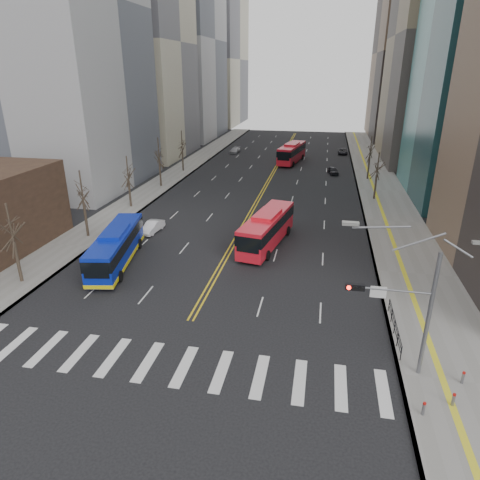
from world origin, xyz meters
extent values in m
plane|color=black|center=(0.00, 0.00, 0.00)|extent=(220.00, 220.00, 0.00)
cube|color=gray|center=(17.50, 45.00, 0.07)|extent=(7.00, 130.00, 0.15)
cube|color=gray|center=(-16.50, 45.00, 0.07)|extent=(5.00, 130.00, 0.15)
cube|color=silver|center=(-10.64, 0.00, 0.01)|extent=(0.70, 4.00, 0.01)
cube|color=silver|center=(-8.27, 0.00, 0.01)|extent=(0.70, 4.00, 0.01)
cube|color=silver|center=(-5.91, 0.00, 0.01)|extent=(0.70, 4.00, 0.01)
cube|color=silver|center=(-3.55, 0.00, 0.01)|extent=(0.70, 4.00, 0.01)
cube|color=silver|center=(-1.18, 0.00, 0.01)|extent=(0.70, 4.00, 0.01)
cube|color=silver|center=(1.18, 0.00, 0.01)|extent=(0.70, 4.00, 0.01)
cube|color=silver|center=(3.55, 0.00, 0.01)|extent=(0.70, 4.00, 0.01)
cube|color=silver|center=(5.91, 0.00, 0.01)|extent=(0.70, 4.00, 0.01)
cube|color=silver|center=(8.27, 0.00, 0.01)|extent=(0.70, 4.00, 0.01)
cube|color=silver|center=(10.64, 0.00, 0.01)|extent=(0.70, 4.00, 0.01)
cube|color=silver|center=(13.00, 0.00, 0.01)|extent=(0.70, 4.00, 0.01)
cube|color=gold|center=(-0.20, 55.00, 0.01)|extent=(0.15, 100.00, 0.01)
cube|color=gold|center=(0.20, 55.00, 0.01)|extent=(0.15, 100.00, 0.01)
cube|color=gray|center=(-31.00, 40.00, 26.00)|extent=(22.00, 24.00, 52.00)
cube|color=#A9A188|center=(-31.00, 66.00, 22.00)|extent=(22.00, 22.00, 44.00)
cube|color=gray|center=(-30.00, 93.00, 24.00)|extent=(20.00, 26.00, 48.00)
cube|color=#85775C|center=(30.00, 71.00, 23.00)|extent=(20.00, 26.00, 46.00)
cube|color=#A9A188|center=(-29.00, 125.00, 20.00)|extent=(18.00, 30.00, 40.00)
cube|color=brown|center=(29.00, 103.00, 21.00)|extent=(18.00, 30.00, 42.00)
cylinder|color=slate|center=(15.20, 2.00, 4.00)|extent=(0.24, 0.24, 8.00)
cylinder|color=slate|center=(12.95, 2.00, 5.50)|extent=(4.50, 0.12, 0.12)
cube|color=black|center=(11.00, 2.00, 5.50)|extent=(1.10, 0.28, 0.38)
cylinder|color=#FF190C|center=(10.65, 1.84, 5.50)|extent=(0.24, 0.08, 0.24)
cylinder|color=black|center=(11.00, 1.84, 5.50)|extent=(0.24, 0.08, 0.24)
cylinder|color=black|center=(11.35, 1.84, 5.50)|extent=(0.24, 0.08, 0.24)
cube|color=silver|center=(12.30, 2.00, 5.30)|extent=(0.90, 0.06, 0.70)
cube|color=#999993|center=(10.40, 2.00, 9.30)|extent=(0.90, 0.35, 0.18)
cube|color=black|center=(14.30, 6.00, 1.15)|extent=(0.04, 6.00, 0.04)
cylinder|color=black|center=(14.30, 3.00, 0.65)|extent=(0.06, 0.06, 1.00)
cylinder|color=black|center=(14.30, 4.50, 0.65)|extent=(0.06, 0.06, 1.00)
cylinder|color=black|center=(14.30, 6.00, 0.65)|extent=(0.06, 0.06, 1.00)
cylinder|color=black|center=(14.30, 7.50, 0.65)|extent=(0.06, 0.06, 1.00)
cylinder|color=black|center=(14.30, 9.00, 0.65)|extent=(0.06, 0.06, 1.00)
cylinder|color=slate|center=(14.80, -1.50, 0.50)|extent=(0.16, 0.16, 0.70)
cylinder|color=#B2140F|center=(14.80, -1.50, 0.88)|extent=(0.17, 0.17, 0.10)
cylinder|color=slate|center=(16.50, -0.50, 0.50)|extent=(0.16, 0.16, 0.70)
cylinder|color=#B2140F|center=(16.50, -0.50, 0.88)|extent=(0.17, 0.17, 0.10)
cylinder|color=slate|center=(17.50, 1.50, 0.50)|extent=(0.16, 0.16, 0.70)
cylinder|color=#B2140F|center=(17.50, 1.50, 0.88)|extent=(0.17, 0.17, 0.10)
cylinder|color=black|center=(-16.00, 8.00, 1.88)|extent=(0.28, 0.28, 3.75)
cylinder|color=black|center=(-16.00, 19.00, 1.95)|extent=(0.28, 0.28, 3.90)
cylinder|color=black|center=(-16.00, 30.00, 1.80)|extent=(0.28, 0.28, 3.60)
cylinder|color=black|center=(-16.00, 41.00, 2.00)|extent=(0.28, 0.28, 4.00)
cylinder|color=black|center=(-16.00, 52.00, 1.90)|extent=(0.28, 0.28, 3.80)
cylinder|color=black|center=(16.00, 40.00, 1.75)|extent=(0.28, 0.28, 3.50)
cylinder|color=black|center=(16.00, 52.00, 1.88)|extent=(0.28, 0.28, 3.75)
cube|color=#0A20A3|center=(-9.65, 13.20, 1.72)|extent=(4.55, 11.83, 2.74)
cube|color=black|center=(-9.65, 13.20, 2.26)|extent=(4.61, 11.86, 0.99)
cube|color=#0A20A3|center=(-9.65, 13.20, 3.19)|extent=(2.66, 4.34, 0.40)
cube|color=yellow|center=(-9.65, 13.20, 0.55)|extent=(4.61, 11.86, 0.35)
cylinder|color=black|center=(-10.14, 9.33, 0.50)|extent=(0.48, 1.04, 1.00)
cylinder|color=black|center=(-7.77, 9.78, 0.50)|extent=(0.48, 1.04, 1.00)
cylinder|color=black|center=(-11.53, 16.61, 0.50)|extent=(0.48, 1.04, 1.00)
cylinder|color=black|center=(-9.16, 17.07, 0.50)|extent=(0.48, 1.04, 1.00)
cube|color=red|center=(3.47, 20.43, 1.81)|extent=(4.52, 11.54, 2.93)
cube|color=black|center=(3.47, 20.43, 2.38)|extent=(4.59, 11.57, 1.05)
cube|color=red|center=(3.47, 20.43, 3.38)|extent=(2.72, 4.24, 0.40)
cylinder|color=black|center=(1.57, 17.12, 0.50)|extent=(0.47, 1.04, 1.00)
cylinder|color=black|center=(4.09, 16.66, 0.50)|extent=(0.47, 1.04, 1.00)
cylinder|color=black|center=(2.85, 24.21, 0.50)|extent=(0.47, 1.04, 1.00)
cylinder|color=black|center=(5.37, 23.75, 0.50)|extent=(0.47, 1.04, 1.00)
cube|color=red|center=(2.40, 63.65, 1.90)|extent=(4.67, 12.12, 3.09)
cube|color=black|center=(2.40, 63.65, 2.48)|extent=(4.74, 12.15, 1.10)
cube|color=red|center=(2.40, 63.65, 3.54)|extent=(2.83, 4.45, 0.40)
cylinder|color=black|center=(0.42, 60.15, 0.50)|extent=(0.47, 1.04, 1.00)
cylinder|color=black|center=(3.07, 59.69, 0.50)|extent=(0.47, 1.04, 1.00)
cylinder|color=black|center=(1.72, 67.61, 0.50)|extent=(0.47, 1.04, 1.00)
cylinder|color=black|center=(4.37, 67.15, 0.50)|extent=(0.47, 1.04, 1.00)
imported|color=silver|center=(-9.65, 21.77, 0.62)|extent=(1.73, 3.91, 1.25)
imported|color=black|center=(10.36, 54.86, 0.63)|extent=(2.21, 3.91, 1.25)
imported|color=#ABABB1|center=(-10.61, 71.73, 0.59)|extent=(2.00, 4.17, 1.17)
imported|color=black|center=(12.50, 74.61, 0.56)|extent=(1.94, 4.08, 1.13)
camera|label=1|loc=(8.76, -20.51, 17.04)|focal=32.00mm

